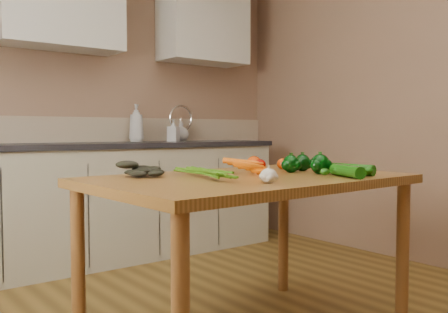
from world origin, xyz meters
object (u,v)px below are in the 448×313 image
at_px(tomato_a, 260,165).
at_px(zucchini_b, 347,171).
at_px(pepper_a, 291,164).
at_px(tomato_b, 254,163).
at_px(soap_bottle_b, 173,130).
at_px(soap_bottle_c, 181,131).
at_px(leafy_greens, 145,166).
at_px(table, 248,194).
at_px(garlic_bulb, 269,176).
at_px(tomato_c, 283,164).
at_px(carrot_bunch, 238,168).
at_px(pepper_b, 302,163).
at_px(soap_bottle_a, 136,123).
at_px(zucchini_a, 351,169).
at_px(pepper_c, 320,164).

distance_m(tomato_a, zucchini_b, 0.55).
distance_m(pepper_a, tomato_b, 0.25).
xyz_separation_m(soap_bottle_b, soap_bottle_c, (0.15, 0.11, -0.01)).
xyz_separation_m(leafy_greens, pepper_a, (0.71, -0.23, -0.01)).
height_order(table, leafy_greens, leafy_greens).
height_order(soap_bottle_b, zucchini_b, soap_bottle_b).
xyz_separation_m(garlic_bulb, tomato_c, (0.56, 0.49, 0.00)).
height_order(soap_bottle_b, garlic_bulb, soap_bottle_b).
height_order(leafy_greens, pepper_a, leafy_greens).
distance_m(carrot_bunch, pepper_b, 0.46).
height_order(garlic_bulb, zucchini_b, garlic_bulb).
bearing_deg(tomato_c, soap_bottle_c, 74.92).
bearing_deg(tomato_b, soap_bottle_a, 84.45).
xyz_separation_m(garlic_bulb, zucchini_b, (0.46, -0.03, -0.00)).
bearing_deg(zucchini_a, zucchini_b, -149.45).
bearing_deg(pepper_c, pepper_b, 69.18).
bearing_deg(table, pepper_a, 0.98).
xyz_separation_m(carrot_bunch, tomato_c, (0.45, 0.16, -0.01)).
height_order(soap_bottle_a, tomato_a, soap_bottle_a).
relative_size(garlic_bulb, zucchini_a, 0.30).
height_order(pepper_c, zucchini_a, pepper_c).
bearing_deg(table, garlic_bulb, -117.77).
bearing_deg(pepper_a, pepper_b, 16.94).
relative_size(carrot_bunch, pepper_b, 3.12).
height_order(pepper_c, tomato_c, pepper_c).
height_order(table, zucchini_b, zucchini_b).
bearing_deg(soap_bottle_b, table, -57.35).
distance_m(soap_bottle_c, pepper_c, 2.17).
distance_m(soap_bottle_a, soap_bottle_c, 0.47).
xyz_separation_m(garlic_bulb, tomato_a, (0.41, 0.52, -0.00)).
distance_m(carrot_bunch, pepper_a, 0.34).
bearing_deg(leafy_greens, table, -30.77).
bearing_deg(table, pepper_b, 5.19).
distance_m(pepper_c, zucchini_a, 0.15).
height_order(soap_bottle_c, zucchini_a, soap_bottle_c).
bearing_deg(zucchini_b, carrot_bunch, 135.10).
distance_m(pepper_a, tomato_c, 0.21).
relative_size(garlic_bulb, pepper_b, 0.82).
relative_size(carrot_bunch, pepper_c, 2.79).
relative_size(tomato_c, zucchini_a, 0.28).
xyz_separation_m(pepper_a, pepper_c, (0.05, -0.15, 0.00)).
distance_m(soap_bottle_b, tomato_a, 1.71).
relative_size(soap_bottle_c, zucchini_a, 0.73).
distance_m(table, garlic_bulb, 0.35).
xyz_separation_m(soap_bottle_c, pepper_c, (-0.54, -2.09, -0.16)).
relative_size(carrot_bunch, garlic_bulb, 3.80).
bearing_deg(pepper_c, zucchini_b, -100.05).
distance_m(pepper_b, zucchini_b, 0.39).
distance_m(garlic_bulb, tomato_b, 0.69).
height_order(soap_bottle_b, pepper_b, soap_bottle_b).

